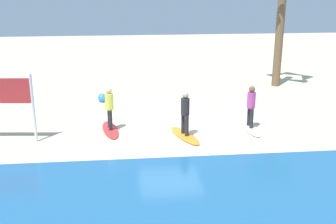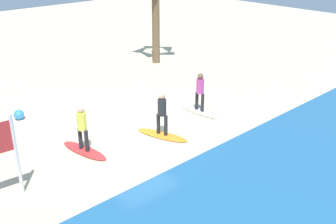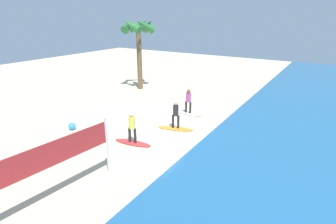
% 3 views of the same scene
% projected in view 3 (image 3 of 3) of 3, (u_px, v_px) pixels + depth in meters
% --- Properties ---
extents(ground_plane, '(60.00, 60.00, 0.00)m').
position_uv_depth(ground_plane, '(157.00, 128.00, 15.79)').
color(ground_plane, beige).
extents(surfboard_white, '(0.63, 2.12, 0.09)m').
position_uv_depth(surfboard_white, '(188.00, 113.00, 18.03)').
color(surfboard_white, white).
rests_on(surfboard_white, ground).
extents(surfer_white, '(0.32, 0.46, 1.64)m').
position_uv_depth(surfer_white, '(188.00, 99.00, 17.69)').
color(surfer_white, '#232328').
rests_on(surfer_white, surfboard_white).
extents(surfboard_orange, '(1.18, 2.17, 0.09)m').
position_uv_depth(surfboard_orange, '(176.00, 128.00, 15.61)').
color(surfboard_orange, orange).
rests_on(surfboard_orange, ground).
extents(surfer_orange, '(0.32, 0.44, 1.64)m').
position_uv_depth(surfer_orange, '(176.00, 113.00, 15.27)').
color(surfer_orange, '#232328').
rests_on(surfer_orange, surfboard_orange).
extents(surfboard_red, '(0.89, 2.16, 0.09)m').
position_uv_depth(surfboard_red, '(133.00, 143.00, 13.87)').
color(surfboard_red, red).
rests_on(surfboard_red, ground).
extents(surfer_red, '(0.32, 0.46, 1.64)m').
position_uv_depth(surfer_red, '(132.00, 125.00, 13.53)').
color(surfer_red, '#232328').
rests_on(surfer_red, surfboard_red).
extents(palm_tree, '(2.88, 3.03, 6.24)m').
position_uv_depth(palm_tree, '(138.00, 32.00, 22.52)').
color(palm_tree, brown).
rests_on(palm_tree, ground).
extents(beach_ball, '(0.41, 0.41, 0.41)m').
position_uv_depth(beach_ball, '(72.00, 126.00, 15.49)').
color(beach_ball, '#338CE5').
rests_on(beach_ball, ground).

